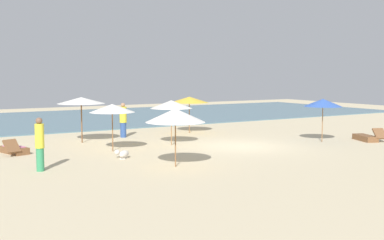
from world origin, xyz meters
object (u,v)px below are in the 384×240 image
object	(u,v)px
umbrella_5	(189,100)
lounger_0	(14,150)
umbrella_4	(112,108)
umbrella_2	(175,115)
person_2	(123,120)
umbrella_3	(171,104)
lounger_2	(367,137)
person_1	(40,144)
umbrella_0	(81,101)
umbrella_1	(323,103)
dog	(123,154)

from	to	relation	value
umbrella_5	lounger_0	world-z (taller)	umbrella_5
umbrella_4	umbrella_2	bearing A→B (deg)	-81.37
person_2	umbrella_3	bearing A→B (deg)	-76.78
umbrella_3	lounger_2	distance (m)	10.00
umbrella_2	person_1	size ratio (longest dim) A/B	1.16
umbrella_0	lounger_0	bearing A→B (deg)	-154.67
umbrella_1	umbrella_4	bearing A→B (deg)	165.46
umbrella_1	lounger_2	distance (m)	2.95
umbrella_0	umbrella_2	distance (m)	7.68
lounger_0	person_2	distance (m)	6.50
umbrella_3	umbrella_4	size ratio (longest dim) A/B	1.03
umbrella_2	umbrella_3	world-z (taller)	umbrella_2
umbrella_4	lounger_2	bearing A→B (deg)	-16.01
person_1	person_2	world-z (taller)	person_1
person_1	umbrella_3	bearing A→B (deg)	23.76
umbrella_2	person_1	world-z (taller)	umbrella_2
dog	person_2	bearing A→B (deg)	67.28
lounger_2	person_1	distance (m)	15.90
umbrella_2	person_2	size ratio (longest dim) A/B	1.18
dog	lounger_0	bearing A→B (deg)	135.61
umbrella_1	umbrella_5	size ratio (longest dim) A/B	0.98
umbrella_3	lounger_2	xyz separation A→B (m)	(9.10, -3.76, -1.76)
umbrella_0	umbrella_2	bearing A→B (deg)	-82.45
umbrella_2	umbrella_1	bearing A→B (deg)	11.21
dog	person_1	bearing A→B (deg)	-166.54
umbrella_2	person_2	xyz separation A→B (m)	(1.50, 8.44, -0.95)
umbrella_2	umbrella_4	xyz separation A→B (m)	(-0.67, 4.42, 0.00)
lounger_0	dog	size ratio (longest dim) A/B	2.64
umbrella_2	umbrella_5	distance (m)	9.89
umbrella_1	lounger_0	size ratio (longest dim) A/B	1.19
lounger_0	lounger_2	distance (m)	16.72
umbrella_5	umbrella_0	bearing A→B (deg)	-174.29
umbrella_0	umbrella_5	xyz separation A→B (m)	(6.46, 0.65, -0.17)
umbrella_4	umbrella_3	bearing A→B (deg)	5.25
umbrella_4	person_1	distance (m)	4.68
umbrella_2	dog	size ratio (longest dim) A/B	3.18
dog	umbrella_3	bearing A→B (deg)	32.84
lounger_0	umbrella_4	bearing A→B (deg)	-22.17
umbrella_1	umbrella_2	size ratio (longest dim) A/B	0.99
umbrella_5	person_1	distance (m)	11.84
umbrella_4	lounger_0	xyz separation A→B (m)	(-3.81, 1.55, -1.70)
umbrella_4	umbrella_5	xyz separation A→B (m)	(6.12, 3.84, 0.02)
umbrella_0	umbrella_4	world-z (taller)	umbrella_0
lounger_2	dog	world-z (taller)	lounger_2
umbrella_0	lounger_0	size ratio (longest dim) A/B	1.27
lounger_0	person_1	bearing A→B (deg)	-88.78
umbrella_0	person_1	world-z (taller)	umbrella_0
umbrella_1	dog	size ratio (longest dim) A/B	3.13
umbrella_2	dog	world-z (taller)	umbrella_2
umbrella_2	umbrella_0	bearing A→B (deg)	97.55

